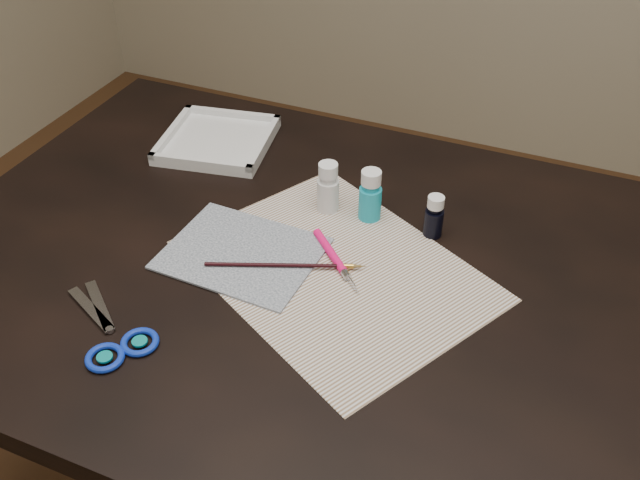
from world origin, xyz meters
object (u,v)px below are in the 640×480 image
at_px(paint_bottle_navy, 434,216).
at_px(paint_bottle_white, 328,187).
at_px(canvas, 242,253).
at_px(paint_bottle_cyan, 370,195).
at_px(paper, 336,270).
at_px(scissors, 99,324).
at_px(palette_tray, 217,140).

bearing_deg(paint_bottle_navy, paint_bottle_white, -179.58).
bearing_deg(paint_bottle_white, canvas, -115.13).
xyz_separation_m(canvas, paint_bottle_cyan, (0.16, 0.18, 0.04)).
bearing_deg(canvas, paint_bottle_white, 64.87).
height_order(paper, paint_bottle_white, paint_bottle_white).
bearing_deg(paper, scissors, -137.14).
bearing_deg(palette_tray, paper, -36.14).
distance_m(paper, canvas, 0.16).
height_order(paint_bottle_cyan, scissors, paint_bottle_cyan).
distance_m(paper, paint_bottle_white, 0.17).
xyz_separation_m(paper, paint_bottle_white, (-0.07, 0.15, 0.05)).
bearing_deg(paint_bottle_cyan, paint_bottle_white, -176.37).
bearing_deg(canvas, paint_bottle_cyan, 48.44).
distance_m(canvas, paint_bottle_white, 0.19).
bearing_deg(paint_bottle_white, palette_tray, 157.93).
height_order(paint_bottle_cyan, paint_bottle_navy, paint_bottle_cyan).
relative_size(paint_bottle_white, scissors, 0.44).
xyz_separation_m(paper, canvas, (-0.15, -0.02, 0.00)).
xyz_separation_m(canvas, palette_tray, (-0.21, 0.29, 0.01)).
bearing_deg(paint_bottle_white, scissors, -115.97).
bearing_deg(paint_bottle_cyan, palette_tray, 162.91).
xyz_separation_m(canvas, scissors, (-0.11, -0.22, 0.00)).
distance_m(paint_bottle_cyan, paint_bottle_navy, 0.11).
relative_size(paint_bottle_navy, scissors, 0.36).
xyz_separation_m(paint_bottle_white, scissors, (-0.19, -0.39, -0.04)).
height_order(paint_bottle_white, paint_bottle_cyan, paint_bottle_cyan).
bearing_deg(paint_bottle_white, paint_bottle_cyan, 3.63).
height_order(paint_bottle_white, scissors, paint_bottle_white).
distance_m(paint_bottle_cyan, scissors, 0.48).
xyz_separation_m(paper, paint_bottle_cyan, (0.00, 0.15, 0.05)).
relative_size(paper, paint_bottle_cyan, 4.83).
distance_m(paint_bottle_navy, scissors, 0.55).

